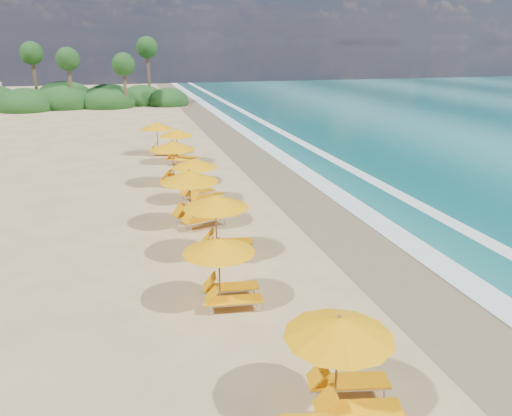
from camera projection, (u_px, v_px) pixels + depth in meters
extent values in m
plane|color=tan|center=(256.00, 237.00, 19.72)|extent=(160.00, 160.00, 0.00)
cube|color=#867450|center=(348.00, 227.00, 20.72)|extent=(4.00, 160.00, 0.01)
cube|color=white|center=(381.00, 223.00, 21.08)|extent=(1.20, 160.00, 0.01)
cube|color=white|center=(442.00, 217.00, 21.83)|extent=(0.80, 160.00, 0.01)
cylinder|color=olive|center=(337.00, 366.00, 10.09)|extent=(0.05, 0.05, 2.17)
cone|color=#FFA405|center=(339.00, 327.00, 9.80)|extent=(2.65, 2.65, 0.44)
sphere|color=olive|center=(340.00, 316.00, 9.72)|extent=(0.08, 0.08, 0.08)
cylinder|color=olive|center=(219.00, 273.00, 14.30)|extent=(0.05, 0.05, 2.05)
cone|color=#FFA405|center=(219.00, 245.00, 14.04)|extent=(2.34, 2.34, 0.41)
sphere|color=olive|center=(219.00, 238.00, 13.96)|extent=(0.07, 0.07, 0.07)
cylinder|color=olive|center=(216.00, 227.00, 17.55)|extent=(0.06, 0.06, 2.28)
cone|color=#FFA405|center=(216.00, 201.00, 17.25)|extent=(2.75, 2.75, 0.46)
sphere|color=olive|center=(215.00, 194.00, 17.17)|extent=(0.08, 0.08, 0.08)
cylinder|color=olive|center=(190.00, 199.00, 20.51)|extent=(0.06, 0.06, 2.37)
cone|color=#FFA405|center=(189.00, 176.00, 20.20)|extent=(3.05, 3.05, 0.48)
sphere|color=olive|center=(189.00, 170.00, 20.11)|extent=(0.08, 0.08, 0.08)
cylinder|color=olive|center=(195.00, 181.00, 23.64)|extent=(0.05, 0.05, 2.12)
cone|color=#FFA405|center=(194.00, 163.00, 23.36)|extent=(2.83, 2.83, 0.43)
sphere|color=olive|center=(194.00, 158.00, 23.28)|extent=(0.08, 0.08, 0.08)
cylinder|color=olive|center=(173.00, 163.00, 26.58)|extent=(0.06, 0.06, 2.37)
cone|color=#FFA405|center=(172.00, 145.00, 26.27)|extent=(3.23, 3.23, 0.48)
sphere|color=olive|center=(172.00, 140.00, 26.19)|extent=(0.08, 0.08, 0.08)
cylinder|color=olive|center=(177.00, 147.00, 31.36)|extent=(0.05, 0.05, 2.16)
cone|color=#FFA405|center=(176.00, 133.00, 31.08)|extent=(3.05, 3.05, 0.43)
sphere|color=olive|center=(176.00, 129.00, 31.00)|extent=(0.08, 0.08, 0.08)
cylinder|color=olive|center=(158.00, 139.00, 33.87)|extent=(0.05, 0.05, 2.17)
cone|color=#FFA405|center=(157.00, 126.00, 33.58)|extent=(2.71, 2.71, 0.44)
sphere|color=olive|center=(156.00, 122.00, 33.51)|extent=(0.08, 0.08, 0.08)
ellipsoid|color=#163D14|center=(109.00, 102.00, 59.22)|extent=(6.40, 6.40, 4.16)
ellipsoid|color=#163D14|center=(65.00, 101.00, 58.86)|extent=(7.20, 7.20, 4.68)
ellipsoid|color=#163D14|center=(26.00, 105.00, 56.07)|extent=(6.00, 6.00, 3.90)
ellipsoid|color=#163D14|center=(142.00, 100.00, 62.07)|extent=(5.60, 5.60, 3.64)
ellipsoid|color=#163D14|center=(168.00, 101.00, 61.00)|extent=(5.00, 5.00, 3.25)
cylinder|color=brown|center=(125.00, 87.00, 57.29)|extent=(0.36, 0.36, 5.00)
sphere|color=#163D14|center=(123.00, 64.00, 56.50)|extent=(2.60, 2.60, 2.60)
cylinder|color=brown|center=(71.00, 84.00, 56.62)|extent=(0.36, 0.36, 5.60)
sphere|color=#163D14|center=(68.00, 59.00, 55.73)|extent=(2.60, 2.60, 2.60)
cylinder|color=brown|center=(35.00, 81.00, 57.36)|extent=(0.36, 0.36, 6.20)
sphere|color=#163D14|center=(31.00, 53.00, 56.37)|extent=(2.60, 2.60, 2.60)
cylinder|color=brown|center=(149.00, 76.00, 61.41)|extent=(0.36, 0.36, 6.80)
sphere|color=#163D14|center=(147.00, 47.00, 60.34)|extent=(2.60, 2.60, 2.60)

